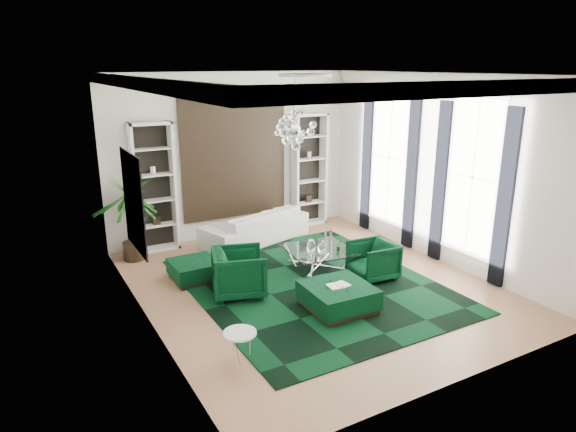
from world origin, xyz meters
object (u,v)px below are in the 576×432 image
sofa (255,226)px  side_table (240,347)px  coffee_table (319,259)px  ottoman_front (338,297)px  palm (129,206)px  armchair_left (239,272)px  armchair_right (373,260)px  ottoman_side (194,270)px

sofa → side_table: (-2.36, -4.42, -0.16)m
coffee_table → side_table: (-2.74, -2.29, 0.01)m
ottoman_front → palm: (-2.44, 3.98, 0.95)m
armchair_left → coffee_table: armchair_left is taller
coffee_table → ottoman_front: bearing=-112.0°
sofa → side_table: bearing=45.6°
armchair_right → armchair_left: bearing=-98.7°
ottoman_side → palm: 2.04m
armchair_left → side_table: bearing=173.8°
side_table → palm: 4.74m
ottoman_side → ottoman_front: bearing=-54.4°
palm → ottoman_front: bearing=-58.4°
side_table → palm: palm is taller
coffee_table → ottoman_front: 1.77m
ottoman_front → palm: palm is taller
palm → sofa: bearing=-4.6°
armchair_left → armchair_right: bearing=-85.2°
armchair_left → coffee_table: size_ratio=0.75×
armchair_right → ottoman_front: armchair_right is taller
ottoman_side → side_table: size_ratio=1.83×
armchair_right → ottoman_front: bearing=-56.2°
armchair_right → palm: size_ratio=0.34×
sofa → armchair_left: 2.85m
coffee_table → palm: 4.00m
armchair_right → sofa: bearing=-156.7°
armchair_left → palm: (-1.24, 2.65, 0.75)m
ottoman_side → side_table: bearing=-97.4°
armchair_left → armchair_right: (2.52, -0.58, -0.06)m
armchair_right → ottoman_side: armchair_right is taller
armchair_right → side_table: bearing=-63.3°
sofa → armchair_right: size_ratio=3.24×
armchair_left → ottoman_front: bearing=-120.3°
coffee_table → side_table: bearing=-140.1°
armchair_right → ottoman_front: 1.53m
palm → armchair_left: bearing=-64.8°
coffee_table → palm: (-3.11, 2.34, 0.95)m
ottoman_front → sofa: bearing=85.7°
sofa → coffee_table: 2.16m
side_table → palm: (-0.37, 4.63, 0.94)m
sofa → ottoman_front: size_ratio=2.44×
armchair_right → coffee_table: bearing=-139.0°
armchair_left → ottoman_side: size_ratio=1.10×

